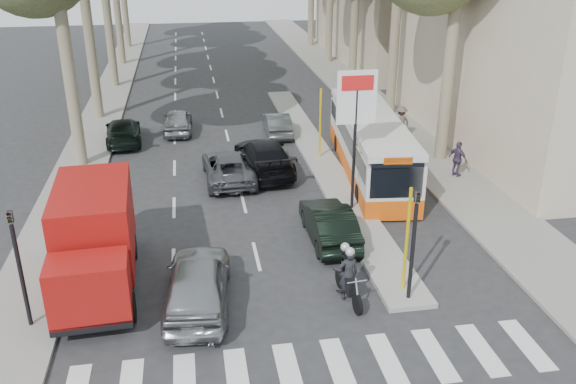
% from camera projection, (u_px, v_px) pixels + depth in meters
% --- Properties ---
extents(ground, '(120.00, 120.00, 0.00)m').
position_uv_depth(ground, '(293.00, 285.00, 19.12)').
color(ground, '#28282B').
rests_on(ground, ground).
extents(sidewalk_right, '(3.20, 70.00, 0.12)m').
position_uv_depth(sidewalk_right, '(351.00, 87.00, 43.04)').
color(sidewalk_right, gray).
rests_on(sidewalk_right, ground).
extents(median_left, '(2.40, 64.00, 0.12)m').
position_uv_depth(median_left, '(114.00, 86.00, 43.24)').
color(median_left, gray).
rests_on(median_left, ground).
extents(traffic_island, '(1.50, 26.00, 0.16)m').
position_uv_depth(traffic_island, '(319.00, 158.00, 29.54)').
color(traffic_island, gray).
rests_on(traffic_island, ground).
extents(billboard, '(1.50, 12.10, 5.60)m').
position_uv_depth(billboard, '(356.00, 121.00, 22.67)').
color(billboard, yellow).
rests_on(billboard, ground).
extents(traffic_light_island, '(0.16, 0.41, 3.60)m').
position_uv_depth(traffic_light_island, '(415.00, 227.00, 17.27)').
color(traffic_light_island, black).
rests_on(traffic_light_island, ground).
extents(traffic_light_left, '(0.16, 0.41, 3.60)m').
position_uv_depth(traffic_light_left, '(16.00, 249.00, 16.07)').
color(traffic_light_left, black).
rests_on(traffic_light_left, ground).
extents(silver_hatchback, '(2.27, 4.76, 1.57)m').
position_uv_depth(silver_hatchback, '(197.00, 282.00, 17.77)').
color(silver_hatchback, gray).
rests_on(silver_hatchback, ground).
extents(dark_hatchback, '(1.47, 4.13, 1.36)m').
position_uv_depth(dark_hatchback, '(329.00, 223.00, 21.61)').
color(dark_hatchback, black).
rests_on(dark_hatchback, ground).
extents(queue_car_a, '(2.25, 4.61, 1.26)m').
position_uv_depth(queue_car_a, '(228.00, 167.00, 26.86)').
color(queue_car_a, '#505158').
rests_on(queue_car_a, ground).
extents(queue_car_b, '(2.53, 5.37, 1.52)m').
position_uv_depth(queue_car_b, '(264.00, 156.00, 27.77)').
color(queue_car_b, black).
rests_on(queue_car_b, ground).
extents(queue_car_c, '(1.64, 3.82, 1.29)m').
position_uv_depth(queue_car_c, '(178.00, 121.00, 33.29)').
color(queue_car_c, gray).
rests_on(queue_car_c, ground).
extents(queue_car_d, '(1.37, 3.71, 1.21)m').
position_uv_depth(queue_car_d, '(277.00, 124.00, 32.91)').
color(queue_car_d, '#4A4E52').
rests_on(queue_car_d, ground).
extents(queue_car_e, '(2.11, 4.46, 1.26)m').
position_uv_depth(queue_car_e, '(123.00, 131.00, 31.70)').
color(queue_car_e, black).
rests_on(queue_car_e, ground).
extents(red_truck, '(2.50, 5.91, 3.10)m').
position_uv_depth(red_truck, '(94.00, 239.00, 18.44)').
color(red_truck, black).
rests_on(red_truck, ground).
extents(city_bus, '(3.31, 10.52, 2.72)m').
position_uv_depth(city_bus, '(370.00, 144.00, 27.31)').
color(city_bus, '#DC520C').
rests_on(city_bus, ground).
extents(motorcycle, '(0.81, 2.10, 1.78)m').
position_uv_depth(motorcycle, '(346.00, 273.00, 18.21)').
color(motorcycle, black).
rests_on(motorcycle, ground).
extents(pedestrian_near, '(0.85, 1.05, 1.61)m').
position_uv_depth(pedestrian_near, '(458.00, 159.00, 26.94)').
color(pedestrian_near, '#443854').
rests_on(pedestrian_near, sidewalk_right).
extents(pedestrian_far, '(1.22, 0.85, 1.72)m').
position_uv_depth(pedestrian_far, '(401.00, 122.00, 31.90)').
color(pedestrian_far, brown).
rests_on(pedestrian_far, sidewalk_right).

